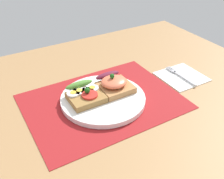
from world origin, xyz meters
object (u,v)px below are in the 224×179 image
at_px(napkin, 182,76).
at_px(fork, 180,75).
at_px(sandwich_egg_tomato, 85,94).
at_px(sandwich_salmon, 114,84).
at_px(plate, 103,99).

distance_m(napkin, fork, 0.01).
xyz_separation_m(sandwich_egg_tomato, sandwich_salmon, (0.09, -0.00, 0.01)).
relative_size(plate, fork, 1.78).
xyz_separation_m(plate, sandwich_salmon, (0.05, 0.02, 0.03)).
distance_m(plate, fork, 0.29).
relative_size(sandwich_egg_tomato, fork, 0.72).
bearing_deg(sandwich_salmon, plate, -159.69).
distance_m(sandwich_egg_tomato, sandwich_salmon, 0.09).
distance_m(sandwich_salmon, fork, 0.24).
height_order(sandwich_salmon, napkin, sandwich_salmon).
height_order(plate, sandwich_egg_tomato, sandwich_egg_tomato).
distance_m(sandwich_salmon, napkin, 0.25).
bearing_deg(sandwich_salmon, napkin, -6.33).
relative_size(sandwich_salmon, napkin, 0.74).
height_order(plate, napkin, plate).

